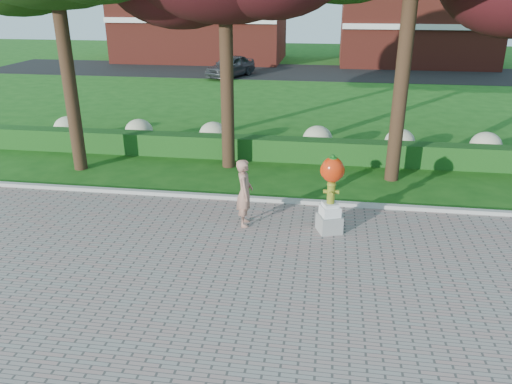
% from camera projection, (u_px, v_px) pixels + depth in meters
% --- Properties ---
extents(ground, '(100.00, 100.00, 0.00)m').
position_uv_depth(ground, '(262.00, 253.00, 11.70)').
color(ground, '#184D13').
rests_on(ground, ground).
extents(walkway, '(40.00, 14.00, 0.04)m').
position_uv_depth(walkway, '(228.00, 372.00, 8.03)').
color(walkway, gray).
rests_on(walkway, ground).
extents(curb, '(40.00, 0.18, 0.15)m').
position_uv_depth(curb, '(276.00, 201.00, 14.42)').
color(curb, '#ADADA5').
rests_on(curb, ground).
extents(lawn_hedge, '(24.00, 0.70, 0.80)m').
position_uv_depth(lawn_hedge, '(288.00, 149.00, 17.96)').
color(lawn_hedge, '#124014').
rests_on(lawn_hedge, ground).
extents(hydrangea_row, '(20.10, 1.10, 0.99)m').
position_uv_depth(hydrangea_row, '(306.00, 138.00, 18.75)').
color(hydrangea_row, '#BABA8E').
rests_on(hydrangea_row, ground).
extents(street, '(50.00, 8.00, 0.02)m').
position_uv_depth(street, '(313.00, 72.00, 37.36)').
color(street, black).
rests_on(street, ground).
extents(building_left, '(14.00, 8.00, 7.00)m').
position_uv_depth(building_left, '(201.00, 18.00, 42.91)').
color(building_left, maroon).
rests_on(building_left, ground).
extents(building_right, '(12.00, 8.00, 6.40)m').
position_uv_depth(building_right, '(417.00, 24.00, 40.56)').
color(building_right, maroon).
rests_on(building_right, ground).
extents(hydrant_sculpture, '(0.71, 0.71, 2.03)m').
position_uv_depth(hydrant_sculpture, '(331.00, 192.00, 12.28)').
color(hydrant_sculpture, gray).
rests_on(hydrant_sculpture, walkway).
extents(woman, '(0.53, 0.71, 1.78)m').
position_uv_depth(woman, '(245.00, 193.00, 12.72)').
color(woman, '#A4715E').
rests_on(woman, walkway).
extents(parked_car, '(3.33, 4.71, 1.49)m').
position_uv_depth(parked_car, '(230.00, 66.00, 35.10)').
color(parked_car, '#383B3F').
rests_on(parked_car, street).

